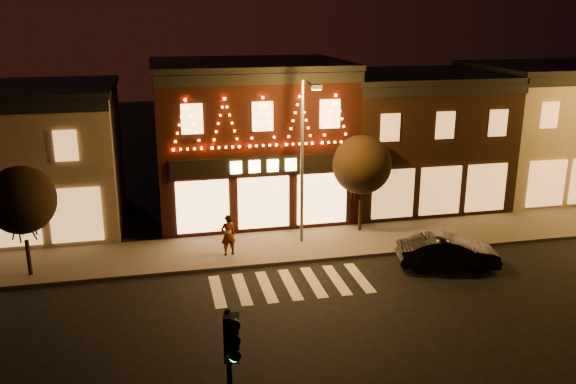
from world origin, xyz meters
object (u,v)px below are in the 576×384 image
object	(u,v)px
traffic_signal_near	(231,370)
pedestrian	(228,235)
streetlamp_mid	(304,151)
dark_sedan	(448,252)

from	to	relation	value
traffic_signal_near	pedestrian	bearing A→B (deg)	94.87
traffic_signal_near	streetlamp_mid	world-z (taller)	streetlamp_mid
traffic_signal_near	pedestrian	distance (m)	14.53
streetlamp_mid	pedestrian	xyz separation A→B (m)	(-3.68, -0.72, -3.56)
pedestrian	streetlamp_mid	bearing A→B (deg)	178.23
traffic_signal_near	dark_sedan	distance (m)	15.75
streetlamp_mid	pedestrian	size ratio (longest dim) A/B	4.02
streetlamp_mid	pedestrian	bearing A→B (deg)	-160.28
dark_sedan	traffic_signal_near	bearing A→B (deg)	147.94
dark_sedan	streetlamp_mid	bearing A→B (deg)	67.29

